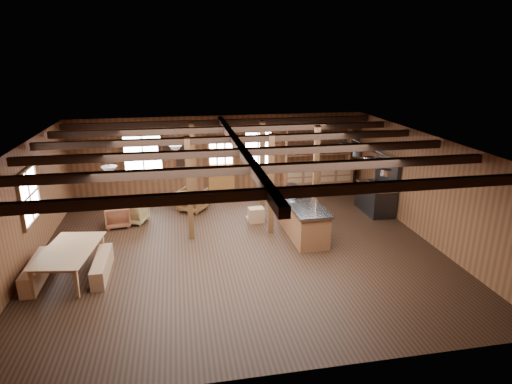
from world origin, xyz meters
TOP-DOWN VIEW (x-y plane):
  - room at (0.00, 0.00)m, footprint 10.04×9.04m
  - ceiling_joists at (0.00, 0.18)m, footprint 9.80×8.82m
  - timber_posts at (0.52, 2.08)m, footprint 3.95×2.35m
  - back_door at (0.00, 4.45)m, footprint 1.02×0.08m
  - window_back_left at (-2.60, 4.46)m, footprint 1.32×0.06m
  - window_back_right at (1.30, 4.46)m, footprint 1.02×0.06m
  - window_left at (-4.96, 0.50)m, footprint 0.14×1.24m
  - notice_boards at (-1.50, 4.46)m, footprint 1.08×0.03m
  - back_counter at (3.40, 4.20)m, footprint 2.55×0.60m
  - pendant_lamps at (-2.25, 1.00)m, footprint 1.86×2.36m
  - pot_rack at (3.29, 0.27)m, footprint 0.34×3.00m
  - kitchen_island at (1.82, 0.74)m, footprint 0.96×2.53m
  - step_stool at (0.74, 1.80)m, footprint 0.51×0.38m
  - commercial_range at (4.65, 1.97)m, footprint 0.79×1.50m
  - dining_table at (-3.90, -0.68)m, footprint 1.36×2.08m
  - bench_wall at (-4.65, -0.68)m, footprint 0.31×1.64m
  - bench_aisle at (-3.28, -0.68)m, footprint 0.29×1.55m
  - armchair_a at (-3.26, 2.21)m, footprint 0.77×0.79m
  - armchair_b at (-1.07, 3.12)m, footprint 1.08×1.08m
  - armchair_c at (-2.81, 2.41)m, footprint 0.86×0.88m
  - counter_pot at (1.78, 1.74)m, footprint 0.33×0.33m
  - bowl at (1.60, 0.99)m, footprint 0.31×0.31m

SIDE VIEW (x-z plane):
  - bench_aisle at x=-3.28m, z-range 0.00..0.43m
  - step_stool at x=0.74m, z-range 0.00..0.44m
  - bench_wall at x=-4.65m, z-range 0.00..0.45m
  - armchair_c at x=-2.81m, z-range 0.00..0.63m
  - armchair_a at x=-3.26m, z-range 0.00..0.64m
  - dining_table at x=-3.90m, z-range 0.00..0.68m
  - armchair_b at x=-1.07m, z-range 0.00..0.72m
  - kitchen_island at x=1.82m, z-range -0.12..1.08m
  - back_counter at x=3.40m, z-range -0.62..1.83m
  - commercial_range at x=4.65m, z-range -0.32..1.54m
  - back_door at x=0.00m, z-range -0.19..1.96m
  - bowl at x=1.60m, z-range 0.94..1.00m
  - counter_pot at x=1.78m, z-range 0.94..1.14m
  - room at x=0.00m, z-range -0.02..2.82m
  - timber_posts at x=0.52m, z-range 0.00..2.80m
  - window_back_left at x=-2.60m, z-range 0.94..2.26m
  - window_back_right at x=1.30m, z-range 0.94..2.26m
  - window_left at x=-4.96m, z-range 0.94..2.26m
  - notice_boards at x=-1.50m, z-range 1.19..2.09m
  - pendant_lamps at x=-2.25m, z-range 1.92..2.58m
  - pot_rack at x=3.29m, z-range 2.04..2.49m
  - ceiling_joists at x=0.00m, z-range 2.59..2.77m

